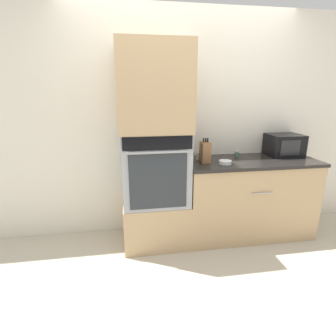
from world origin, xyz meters
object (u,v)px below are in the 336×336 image
Objects in this scene: condiment_jar_near at (192,155)px; wall_oven at (155,167)px; knife_block at (205,152)px; condiment_jar_mid at (198,156)px; bowl at (225,162)px; microwave at (284,145)px; condiment_jar_far at (237,154)px.

wall_oven is at bearing -158.94° from condiment_jar_near.
condiment_jar_mid is at bearing 115.86° from knife_block.
knife_block reaches higher than bowl.
wall_oven is at bearing -168.96° from condiment_jar_mid.
condiment_jar_near reaches higher than bowl.
microwave reaches higher than condiment_jar_far.
wall_oven is 9.66× the size of condiment_jar_mid.
microwave is 5.27× the size of condiment_jar_far.
condiment_jar_near is at bearing 21.06° from wall_oven.
wall_oven reaches higher than knife_block.
condiment_jar_far is at bearing 177.66° from microwave.
bowl is at bearing -132.09° from condiment_jar_far.
knife_block is 0.14m from condiment_jar_mid.
knife_block is 0.24m from bowl.
microwave reaches higher than bowl.
microwave is 0.86m from bowl.
wall_oven is 0.99m from condiment_jar_far.
wall_oven is 5.67× the size of bowl.
wall_oven is 11.23× the size of condiment_jar_near.
condiment_jar_near is at bearing 178.68° from condiment_jar_far.
wall_oven reaches higher than condiment_jar_near.
condiment_jar_mid is 1.08× the size of condiment_jar_far.
condiment_jar_mid is 0.49m from condiment_jar_far.
bowl is at bearing -9.12° from wall_oven.
condiment_jar_near is (-0.10, 0.18, -0.08)m from knife_block.
knife_block is (0.54, -0.01, 0.15)m from wall_oven.
knife_block is at bearing -171.90° from microwave.
knife_block is at bearing 150.11° from bowl.
condiment_jar_far reaches higher than condiment_jar_near.
condiment_jar_mid reaches higher than condiment_jar_near.
condiment_jar_far is at bearing 7.23° from condiment_jar_mid.
bowl is 1.85× the size of condiment_jar_far.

